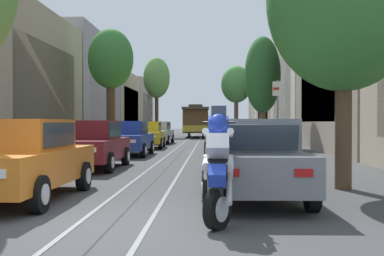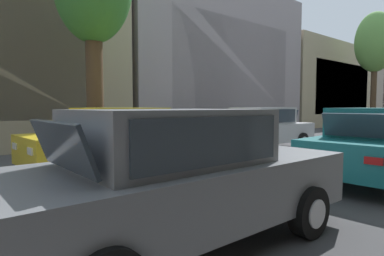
{
  "view_description": "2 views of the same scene",
  "coord_description": "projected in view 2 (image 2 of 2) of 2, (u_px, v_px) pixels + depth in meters",
  "views": [
    {
      "loc": [
        1.44,
        -6.87,
        1.51
      ],
      "look_at": [
        0.26,
        23.9,
        1.16
      ],
      "focal_mm": 44.13,
      "sensor_mm": 36.0,
      "label": 1
    },
    {
      "loc": [
        5.09,
        17.03,
        1.61
      ],
      "look_at": [
        -1.99,
        23.09,
        0.99
      ],
      "focal_mm": 30.24,
      "sensor_mm": 36.0,
      "label": 2
    }
  ],
  "objects": [
    {
      "name": "trolley_track_rails",
      "position": [
        371.0,
        147.0,
        12.9
      ],
      "size": [
        1.14,
        73.61,
        0.01
      ],
      "color": "gray",
      "rests_on": "ground"
    },
    {
      "name": "ground_plane",
      "position": [
        312.0,
        159.0,
        9.94
      ],
      "size": [
        164.04,
        164.04,
        0.0
      ],
      "primitive_type": "plane",
      "color": "#424244"
    },
    {
      "name": "parked_car_yellow_fourth_left",
      "position": [
        117.0,
        139.0,
        8.12
      ],
      "size": [
        2.1,
        4.4,
        1.58
      ],
      "color": "gold",
      "rests_on": "ground"
    },
    {
      "name": "parked_car_silver_fifth_left",
      "position": [
        261.0,
        129.0,
        11.89
      ],
      "size": [
        2.11,
        4.41,
        1.58
      ],
      "color": "#B7B7BC",
      "rests_on": "ground"
    },
    {
      "name": "building_facade_left",
      "position": [
        176.0,
        62.0,
        18.42
      ],
      "size": [
        5.99,
        65.31,
        10.21
      ],
      "color": "gray",
      "rests_on": "ground"
    },
    {
      "name": "parked_car_teal_fifth_right",
      "position": [
        380.0,
        144.0,
        6.96
      ],
      "size": [
        2.13,
        4.42,
        1.58
      ],
      "color": "#196B70",
      "rests_on": "ground"
    },
    {
      "name": "pedestrian_crossing_far",
      "position": [
        91.0,
        125.0,
        11.44
      ],
      "size": [
        0.55,
        0.4,
        1.67
      ],
      "color": "#4C4233",
      "rests_on": "ground"
    },
    {
      "name": "street_tree_kerb_left_mid",
      "position": [
        375.0,
        43.0,
        22.98
      ],
      "size": [
        2.76,
        2.43,
        8.32
      ],
      "color": "#4C3826",
      "rests_on": "ground"
    },
    {
      "name": "parked_car_grey_fourth_right",
      "position": [
        177.0,
        177.0,
        3.74
      ],
      "size": [
        2.05,
        4.38,
        1.58
      ],
      "color": "slate",
      "rests_on": "ground"
    }
  ]
}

